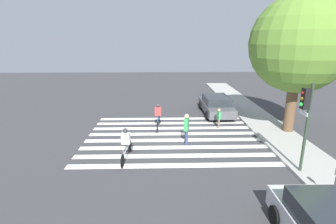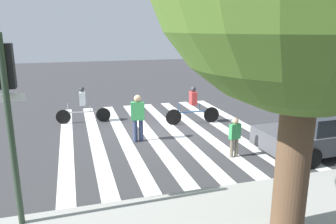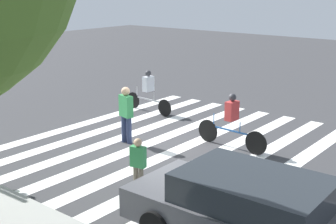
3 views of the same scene
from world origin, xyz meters
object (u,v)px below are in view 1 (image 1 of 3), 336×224
pedestrian_child_with_backpack (186,127)px  cyclist_mid_street (158,115)px  pedestrian_adult_blue_shirt (219,117)px  car_parked_dark_suv (216,105)px  cyclist_far_lane (126,143)px  traffic_light (306,112)px  street_tree (299,44)px

pedestrian_child_with_backpack → cyclist_mid_street: 3.12m
pedestrian_adult_blue_shirt → car_parked_dark_suv: 3.22m
cyclist_far_lane → car_parked_dark_suv: size_ratio=0.49×
traffic_light → cyclist_far_lane: traffic_light is taller
cyclist_far_lane → pedestrian_child_with_backpack: bearing=125.5°
pedestrian_child_with_backpack → pedestrian_adult_blue_shirt: pedestrian_child_with_backpack is taller
cyclist_mid_street → car_parked_dark_suv: bearing=129.0°
street_tree → traffic_light: bearing=-21.4°
cyclist_mid_street → cyclist_far_lane: cyclist_mid_street is taller
pedestrian_adult_blue_shirt → cyclist_mid_street: size_ratio=0.54×
street_tree → pedestrian_adult_blue_shirt: 6.19m
cyclist_far_lane → pedestrian_adult_blue_shirt: bearing=134.4°
traffic_light → cyclist_mid_street: (-6.06, -6.02, -1.88)m
pedestrian_child_with_backpack → cyclist_mid_street: pedestrian_child_with_backpack is taller
street_tree → cyclist_mid_street: (-1.08, -7.97, -4.41)m
pedestrian_child_with_backpack → cyclist_far_lane: size_ratio=0.75×
pedestrian_adult_blue_shirt → cyclist_mid_street: 3.90m
street_tree → car_parked_dark_suv: bearing=-139.4°
traffic_light → street_tree: bearing=158.6°
traffic_light → pedestrian_adult_blue_shirt: bearing=-160.4°
traffic_light → pedestrian_adult_blue_shirt: 6.66m
pedestrian_adult_blue_shirt → car_parked_dark_suv: car_parked_dark_suv is taller
traffic_light → cyclist_mid_street: size_ratio=1.65×
street_tree → pedestrian_child_with_backpack: street_tree is taller
traffic_light → street_tree: street_tree is taller
pedestrian_child_with_backpack → cyclist_mid_street: size_ratio=0.72×
traffic_light → pedestrian_child_with_backpack: bearing=-127.0°
traffic_light → cyclist_far_lane: bearing=-101.8°
cyclist_mid_street → cyclist_far_lane: bearing=-14.7°
pedestrian_adult_blue_shirt → car_parked_dark_suv: bearing=161.0°
pedestrian_adult_blue_shirt → cyclist_mid_street: (-0.08, -3.90, 0.14)m
street_tree → cyclist_mid_street: size_ratio=3.39×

